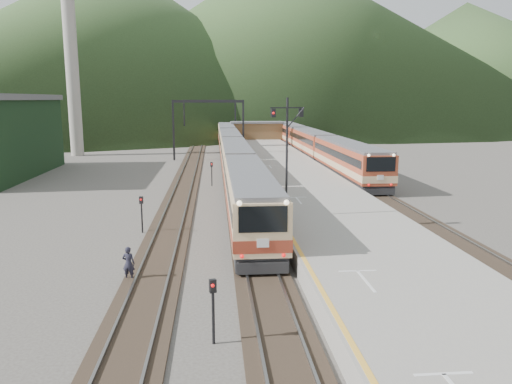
{
  "coord_description": "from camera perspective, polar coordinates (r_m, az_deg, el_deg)",
  "views": [
    {
      "loc": [
        -2.11,
        -12.33,
        8.11
      ],
      "look_at": [
        0.61,
        20.22,
        2.0
      ],
      "focal_mm": 35.0,
      "sensor_mm": 36.0,
      "label": 1
    }
  ],
  "objects": [
    {
      "name": "station_shed",
      "position": [
        90.83,
        0.1,
        7.09
      ],
      "size": [
        9.4,
        4.4,
        3.1
      ],
      "color": "brown",
      "rests_on": "platform"
    },
    {
      "name": "platform",
      "position": [
        51.49,
        3.89,
        2.07
      ],
      "size": [
        8.0,
        100.0,
        1.0
      ],
      "primitive_type": "cube",
      "color": "gray",
      "rests_on": "ground"
    },
    {
      "name": "hill_a",
      "position": [
        207.01,
        -15.95,
        16.27
      ],
      "size": [
        180.0,
        180.0,
        60.0
      ],
      "primitive_type": "cone",
      "color": "#2F4622",
      "rests_on": "ground"
    },
    {
      "name": "track_second",
      "position": [
        54.67,
        9.7,
        1.98
      ],
      "size": [
        2.6,
        200.0,
        0.23
      ],
      "color": "black",
      "rests_on": "ground"
    },
    {
      "name": "worker",
      "position": [
        23.49,
        -14.36,
        -7.91
      ],
      "size": [
        0.64,
        0.48,
        1.58
      ],
      "primitive_type": "imported",
      "rotation": [
        0.0,
        0.0,
        2.95
      ],
      "color": "#21202F",
      "rests_on": "ground"
    },
    {
      "name": "short_signal_a",
      "position": [
        16.98,
        -4.93,
        -12.49
      ],
      "size": [
        0.26,
        0.22,
        2.27
      ],
      "color": "black",
      "rests_on": "ground"
    },
    {
      "name": "second_train",
      "position": [
        71.79,
        6.2,
        5.69
      ],
      "size": [
        2.98,
        61.19,
        3.64
      ],
      "color": "#AA4328",
      "rests_on": "track_second"
    },
    {
      "name": "short_signal_b",
      "position": [
        47.13,
        -5.09,
        2.44
      ],
      "size": [
        0.25,
        0.21,
        2.27
      ],
      "color": "black",
      "rests_on": "ground"
    },
    {
      "name": "signal_mast",
      "position": [
        30.18,
        3.55,
        5.38
      ],
      "size": [
        2.14,
        0.71,
        7.19
      ],
      "color": "black",
      "rests_on": "platform"
    },
    {
      "name": "short_signal_c",
      "position": [
        31.24,
        -12.95,
        -1.96
      ],
      "size": [
        0.24,
        0.19,
        2.27
      ],
      "color": "black",
      "rests_on": "ground"
    },
    {
      "name": "track_far",
      "position": [
        53.03,
        -7.85,
        1.77
      ],
      "size": [
        2.6,
        200.0,
        0.23
      ],
      "color": "black",
      "rests_on": "ground"
    },
    {
      "name": "track_main",
      "position": [
        52.99,
        -2.44,
        1.85
      ],
      "size": [
        2.6,
        200.0,
        0.23
      ],
      "color": "black",
      "rests_on": "ground"
    },
    {
      "name": "main_train",
      "position": [
        58.85,
        -2.71,
        4.5
      ],
      "size": [
        2.69,
        73.91,
        3.29
      ],
      "color": "#DCB888",
      "rests_on": "track_main"
    },
    {
      "name": "hill_b",
      "position": [
        246.21,
        2.88,
        17.43
      ],
      "size": [
        220.0,
        220.0,
        75.0
      ],
      "primitive_type": "cone",
      "color": "#2F4622",
      "rests_on": "ground"
    },
    {
      "name": "gantry_far",
      "position": [
        92.37,
        -5.3,
        8.98
      ],
      "size": [
        9.55,
        0.25,
        8.0
      ],
      "color": "black",
      "rests_on": "ground"
    },
    {
      "name": "hill_c",
      "position": [
        249.57,
        22.6,
        13.68
      ],
      "size": [
        160.0,
        160.0,
        50.0
      ],
      "primitive_type": "cone",
      "color": "#2F4622",
      "rests_on": "ground"
    },
    {
      "name": "smokestack",
      "position": [
        77.26,
        -20.41,
        15.07
      ],
      "size": [
        1.8,
        1.8,
        30.0
      ],
      "primitive_type": "cylinder",
      "color": "#9E998E",
      "rests_on": "ground"
    },
    {
      "name": "gantry_near",
      "position": [
        67.38,
        -5.46,
        8.4
      ],
      "size": [
        9.55,
        0.25,
        8.0
      ],
      "color": "black",
      "rests_on": "ground"
    }
  ]
}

